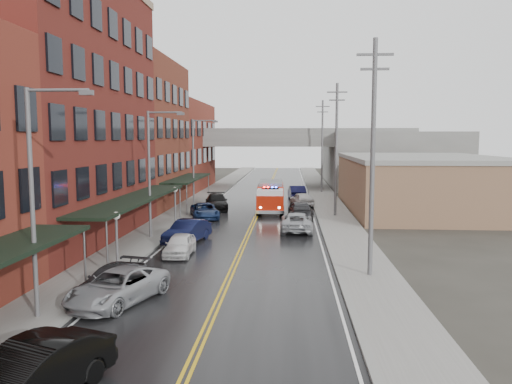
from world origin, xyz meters
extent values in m
cube|color=black|center=(0.00, 30.00, 0.01)|extent=(11.00, 160.00, 0.02)
cube|color=slate|center=(-7.30, 30.00, 0.07)|extent=(3.00, 160.00, 0.15)
cube|color=slate|center=(7.30, 30.00, 0.07)|extent=(3.00, 160.00, 0.15)
cube|color=gray|center=(-5.65, 30.00, 0.07)|extent=(0.30, 160.00, 0.15)
cube|color=gray|center=(5.65, 30.00, 0.07)|extent=(0.30, 160.00, 0.15)
cube|color=#561A16|center=(-13.30, 23.00, 9.00)|extent=(9.00, 20.00, 18.00)
cube|color=#5A2B1B|center=(-13.30, 40.50, 7.50)|extent=(9.00, 15.00, 15.00)
cube|color=maroon|center=(-13.30, 58.00, 6.00)|extent=(9.00, 20.00, 12.00)
cube|color=#8C664B|center=(16.00, 40.00, 2.50)|extent=(14.00, 22.00, 5.00)
cube|color=slate|center=(18.00, 70.00, 4.00)|extent=(18.00, 30.00, 8.00)
cylinder|color=slate|center=(-6.35, 11.60, 1.50)|extent=(0.10, 0.10, 3.00)
cube|color=black|center=(-7.50, 23.00, 3.00)|extent=(2.60, 18.00, 0.18)
cylinder|color=slate|center=(-6.35, 14.40, 1.50)|extent=(0.10, 0.10, 3.00)
cylinder|color=slate|center=(-6.35, 31.60, 1.50)|extent=(0.10, 0.10, 3.00)
cube|color=black|center=(-7.50, 40.50, 3.00)|extent=(2.60, 13.00, 0.18)
cylinder|color=slate|center=(-6.35, 34.40, 1.50)|extent=(0.10, 0.10, 3.00)
cylinder|color=slate|center=(-6.35, 46.60, 1.50)|extent=(0.10, 0.10, 3.00)
cylinder|color=#59595B|center=(-6.40, 16.00, 1.40)|extent=(0.14, 0.14, 2.80)
sphere|color=silver|center=(-6.40, 16.00, 2.90)|extent=(0.44, 0.44, 0.44)
cylinder|color=#59595B|center=(-6.40, 30.00, 1.40)|extent=(0.14, 0.14, 2.80)
sphere|color=silver|center=(-6.40, 30.00, 2.90)|extent=(0.44, 0.44, 0.44)
cylinder|color=#59595B|center=(-6.80, 8.00, 4.50)|extent=(0.18, 0.18, 9.00)
cylinder|color=#59595B|center=(-5.60, 8.00, 8.90)|extent=(2.40, 0.12, 0.12)
cube|color=#59595B|center=(-4.50, 8.00, 8.80)|extent=(0.50, 0.22, 0.18)
cylinder|color=#59595B|center=(-6.80, 24.00, 4.50)|extent=(0.18, 0.18, 9.00)
cylinder|color=#59595B|center=(-5.60, 24.00, 8.90)|extent=(2.40, 0.12, 0.12)
cube|color=#59595B|center=(-4.50, 24.00, 8.80)|extent=(0.50, 0.22, 0.18)
cylinder|color=#59595B|center=(-6.80, 40.00, 4.50)|extent=(0.18, 0.18, 9.00)
cylinder|color=#59595B|center=(-5.60, 40.00, 8.90)|extent=(2.40, 0.12, 0.12)
cube|color=#59595B|center=(-4.50, 40.00, 8.80)|extent=(0.50, 0.22, 0.18)
cylinder|color=#59595B|center=(7.20, 15.00, 6.00)|extent=(0.24, 0.24, 12.00)
cube|color=#59595B|center=(7.20, 15.00, 11.20)|extent=(1.80, 0.12, 0.12)
cube|color=#59595B|center=(7.20, 15.00, 10.50)|extent=(1.40, 0.12, 0.12)
cylinder|color=#59595B|center=(7.20, 35.00, 6.00)|extent=(0.24, 0.24, 12.00)
cube|color=#59595B|center=(7.20, 35.00, 11.20)|extent=(1.80, 0.12, 0.12)
cube|color=#59595B|center=(7.20, 35.00, 10.50)|extent=(1.40, 0.12, 0.12)
cylinder|color=#59595B|center=(7.20, 55.00, 6.00)|extent=(0.24, 0.24, 12.00)
cube|color=#59595B|center=(7.20, 55.00, 11.20)|extent=(1.80, 0.12, 0.12)
cube|color=#59595B|center=(7.20, 55.00, 10.50)|extent=(1.40, 0.12, 0.12)
cube|color=slate|center=(0.00, 62.00, 6.75)|extent=(40.00, 10.00, 1.50)
cube|color=slate|center=(-11.00, 62.00, 3.00)|extent=(1.60, 8.00, 6.00)
cube|color=slate|center=(11.00, 62.00, 3.00)|extent=(1.60, 8.00, 6.00)
cube|color=#9F1807|center=(1.17, 39.02, 1.53)|extent=(2.59, 5.49, 2.07)
cube|color=#9F1807|center=(1.26, 35.16, 1.23)|extent=(2.53, 2.62, 1.48)
cube|color=silver|center=(1.26, 35.16, 2.22)|extent=(2.40, 2.42, 0.49)
cube|color=black|center=(1.25, 35.36, 1.53)|extent=(2.53, 1.64, 0.79)
cube|color=slate|center=(1.17, 39.02, 2.72)|extent=(2.34, 5.09, 0.30)
cube|color=black|center=(1.26, 35.16, 2.55)|extent=(1.59, 0.31, 0.14)
sphere|color=#FF0C0C|center=(0.72, 35.15, 2.63)|extent=(0.20, 0.20, 0.20)
sphere|color=#1933FF|center=(1.80, 35.18, 2.63)|extent=(0.20, 0.20, 0.20)
cylinder|color=black|center=(0.17, 35.04, 0.49)|extent=(1.00, 0.37, 0.99)
cylinder|color=black|center=(2.35, 35.09, 0.49)|extent=(1.00, 0.37, 0.99)
cylinder|color=black|center=(0.10, 38.50, 0.49)|extent=(1.00, 0.37, 0.99)
cylinder|color=black|center=(2.27, 38.55, 0.49)|extent=(1.00, 0.37, 0.99)
cylinder|color=black|center=(0.04, 40.97, 0.49)|extent=(1.00, 0.37, 0.99)
cylinder|color=black|center=(2.21, 41.02, 0.49)|extent=(1.00, 0.37, 0.99)
imported|color=black|center=(-3.79, 1.89, 0.83)|extent=(3.30, 5.37, 1.67)
imported|color=#919498|center=(-4.32, 10.20, 0.72)|extent=(3.93, 5.68, 1.44)
imported|color=#2A2A2C|center=(-5.00, 11.30, 0.66)|extent=(2.78, 4.84, 1.32)
imported|color=silver|center=(-3.60, 19.12, 0.66)|extent=(1.63, 3.92, 1.33)
imported|color=black|center=(-3.91, 22.87, 0.77)|extent=(2.78, 4.96, 1.55)
imported|color=#14254D|center=(-4.50, 33.20, 0.68)|extent=(3.52, 5.34, 1.36)
imported|color=black|center=(-4.27, 38.83, 0.78)|extent=(3.09, 5.69, 1.57)
imported|color=#9EA1A6|center=(3.60, 27.63, 0.73)|extent=(2.46, 5.26, 1.46)
imported|color=#2A2B2D|center=(4.02, 34.20, 0.73)|extent=(2.34, 5.14, 1.46)
imported|color=silver|center=(4.32, 41.80, 0.75)|extent=(2.83, 4.70, 1.50)
imported|color=#0E0E33|center=(3.86, 47.83, 0.82)|extent=(2.21, 5.14, 1.65)
camera|label=1|loc=(3.08, -10.33, 7.10)|focal=35.00mm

